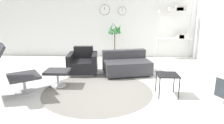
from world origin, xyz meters
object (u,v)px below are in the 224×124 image
Objects in this scene: armchair_red at (83,64)px; potted_plant at (115,44)px; shelf_unit at (178,20)px; side_table at (168,77)px; couch_low at (126,65)px; ottoman at (57,74)px; lounge_chair at (0,64)px.

potted_plant reaches higher than armchair_red.
shelf_unit is (2.19, 0.12, 0.82)m from potted_plant.
shelf_unit is (1.05, 3.32, 0.97)m from side_table.
couch_low is 3.04× the size of side_table.
ottoman is 2.44m from side_table.
potted_plant is at bearing 112.19° from lounge_chair.
armchair_red is at bearing 143.65° from side_table.
side_table is 0.34× the size of potted_plant.
lounge_chair is 5.65m from shelf_unit.
ottoman is 0.63× the size of armchair_red.
couch_low is 1.04× the size of potted_plant.
lounge_chair is 2.16m from armchair_red.
couch_low is at bearing 87.43° from lounge_chair.
shelf_unit reaches higher than ottoman.
ottoman is 3.03m from potted_plant.
potted_plant is at bearing 109.73° from side_table.
lounge_chair is 3.03m from couch_low.
ottoman is at bearing -114.52° from potted_plant.
couch_low is (2.53, 1.62, -0.44)m from lounge_chair.
lounge_chair is at bearing 47.65° from armchair_red.
armchair_red is at bearing -15.07° from couch_low.
potted_plant is (2.17, 3.39, -0.13)m from lounge_chair.
couch_low is at bearing 173.98° from armchair_red.
shelf_unit is at bearing 93.63° from lounge_chair.
armchair_red reaches higher than side_table.
lounge_chair reaches higher than ottoman.
lounge_chair is 2.76× the size of side_table.
side_table is 0.23× the size of shelf_unit.
couch_low is 2.87m from shelf_unit.
armchair_red reaches higher than ottoman.
potted_plant is at bearing -176.75° from shelf_unit.
side_table is 3.40m from potted_plant.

